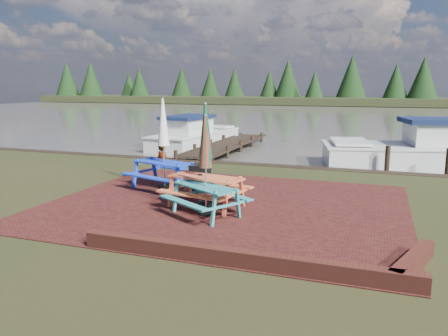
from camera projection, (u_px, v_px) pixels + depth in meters
ground at (211, 216)px, 10.37m from camera, size 120.00×120.00×0.00m
paving at (225, 205)px, 11.29m from camera, size 9.00×7.50×0.02m
brick_wall at (277, 260)px, 7.40m from camera, size 6.21×1.79×0.30m
water at (342, 116)px, 44.63m from camera, size 120.00×60.00×0.02m
far_treeline at (358, 84)px, 70.87m from camera, size 120.00×10.00×8.10m
picnic_table_teal at (206, 181)px, 10.28m from camera, size 2.25×2.19×2.39m
picnic_table_red at (206, 172)px, 10.97m from camera, size 2.18×2.02×2.62m
picnic_table_blue at (164, 158)px, 12.95m from camera, size 2.35×2.21×2.68m
chalkboard at (200, 179)px, 12.47m from camera, size 0.55×0.57×0.84m
jetty at (227, 145)px, 21.94m from camera, size 1.76×9.08×1.00m
boat_jetty at (194, 137)px, 23.21m from camera, size 2.90×6.72×1.89m
boat_near at (431, 152)px, 17.34m from camera, size 8.41×4.42×2.16m
person at (162, 143)px, 16.87m from camera, size 0.74×0.63×1.72m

